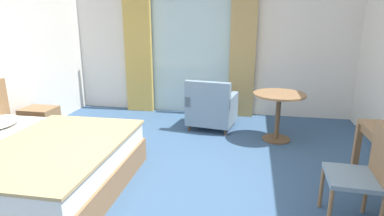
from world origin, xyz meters
name	(u,v)px	position (x,y,z in m)	size (l,w,h in m)	color
ground	(169,194)	(0.00, 0.00, -0.05)	(5.88, 6.67, 0.10)	#38567A
wall_back	(209,40)	(0.00, 3.07, 1.40)	(5.48, 0.12, 2.79)	silver
balcony_glass_door	(190,49)	(-0.36, 2.99, 1.23)	(1.54, 0.02, 2.46)	silver
curtain_panel_left	(138,44)	(-1.35, 2.89, 1.32)	(0.52, 0.10, 2.64)	tan
curtain_panel_right	(243,45)	(0.64, 2.89, 1.32)	(0.46, 0.10, 2.64)	tan
bed	(25,164)	(-1.51, -0.24, 0.28)	(2.03, 1.91, 1.01)	olive
nightstand	(41,123)	(-2.30, 1.11, 0.24)	(0.47, 0.39, 0.49)	olive
desk_chair	(364,171)	(1.79, -0.24, 0.52)	(0.45, 0.48, 0.92)	gray
armchair_by_window	(211,109)	(0.19, 2.07, 0.34)	(0.82, 0.79, 0.84)	gray
round_cafe_table	(279,105)	(1.23, 1.74, 0.54)	(0.76, 0.76, 0.72)	olive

